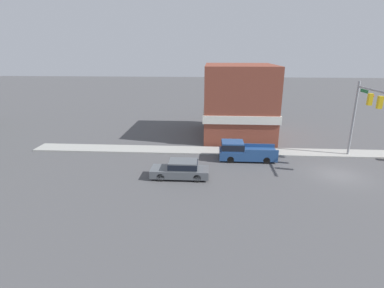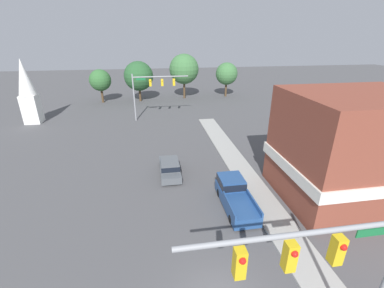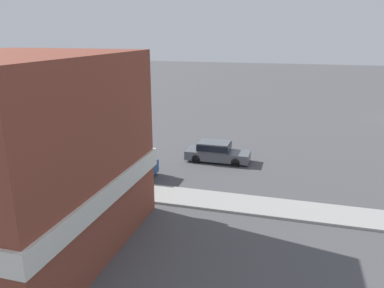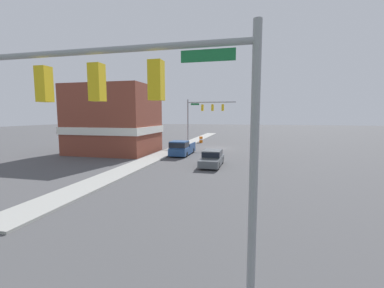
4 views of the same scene
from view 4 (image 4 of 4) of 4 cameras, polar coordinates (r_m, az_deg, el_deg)
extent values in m
plane|color=#4C4C4F|center=(38.69, 5.61, -0.92)|extent=(200.00, 200.00, 0.00)
cube|color=#9E9E99|center=(39.87, -2.53, -0.58)|extent=(2.40, 60.00, 0.14)
cylinder|color=gray|center=(42.38, -0.93, 4.83)|extent=(0.22, 0.22, 7.50)
cylinder|color=gray|center=(41.61, 4.32, 9.25)|extent=(7.77, 0.18, 0.18)
cube|color=gold|center=(41.84, 2.34, 8.07)|extent=(0.36, 0.36, 1.05)
sphere|color=red|center=(42.04, 2.39, 8.49)|extent=(0.22, 0.22, 0.22)
cube|color=gold|center=(41.55, 4.58, 8.06)|extent=(0.36, 0.36, 1.05)
sphere|color=red|center=(41.75, 4.63, 8.49)|extent=(0.22, 0.22, 0.22)
cube|color=gold|center=(41.32, 6.85, 8.05)|extent=(0.36, 0.36, 1.05)
sphere|color=red|center=(41.53, 6.89, 8.47)|extent=(0.22, 0.22, 0.22)
cube|color=#196B38|center=(42.12, 0.66, 8.84)|extent=(1.40, 0.04, 0.30)
cylinder|color=gray|center=(6.69, 13.57, -5.15)|extent=(0.22, 0.22, 7.21)
cylinder|color=gray|center=(7.97, -19.36, 19.01)|extent=(8.36, 0.18, 0.18)
cube|color=gold|center=(7.11, -7.94, 13.80)|extent=(0.36, 0.36, 1.05)
sphere|color=yellow|center=(7.34, -7.38, 16.06)|extent=(0.22, 0.22, 0.22)
cube|color=gold|center=(7.93, -20.37, 12.69)|extent=(0.36, 0.36, 1.05)
sphere|color=yellow|center=(8.14, -19.64, 14.78)|extent=(0.22, 0.22, 0.22)
cube|color=gold|center=(9.04, -30.01, 11.42)|extent=(0.36, 0.36, 1.05)
sphere|color=yellow|center=(9.23, -29.25, 13.31)|extent=(0.22, 0.22, 0.22)
cube|color=#196B38|center=(6.83, 3.53, 19.05)|extent=(1.40, 0.04, 0.30)
cylinder|color=black|center=(23.58, 5.81, -4.86)|extent=(0.22, 0.66, 0.66)
cylinder|color=black|center=(23.85, 1.93, -4.70)|extent=(0.22, 0.66, 0.66)
cylinder|color=black|center=(26.50, 6.70, -3.61)|extent=(0.22, 0.66, 0.66)
cylinder|color=black|center=(26.74, 3.24, -3.49)|extent=(0.22, 0.66, 0.66)
cube|color=#51565B|center=(25.12, 4.45, -3.72)|extent=(1.84, 4.83, 0.66)
cube|color=#51565B|center=(25.29, 4.57, -2.11)|extent=(1.70, 2.32, 0.68)
cube|color=black|center=(25.29, 4.57, -2.11)|extent=(1.71, 2.41, 0.47)
cylinder|color=black|center=(30.25, -1.30, -2.32)|extent=(0.22, 0.66, 0.66)
cylinder|color=black|center=(30.76, -4.56, -2.19)|extent=(0.22, 0.66, 0.66)
cylinder|color=black|center=(33.51, 0.20, -1.46)|extent=(0.22, 0.66, 0.66)
cylinder|color=black|center=(33.97, -2.77, -1.36)|extent=(0.22, 0.66, 0.66)
cube|color=navy|center=(32.07, -2.08, -1.33)|extent=(2.03, 5.48, 0.85)
cube|color=navy|center=(30.53, -2.85, -0.13)|extent=(1.93, 2.08, 0.83)
cube|color=black|center=(30.53, -2.85, -0.13)|extent=(1.95, 2.17, 0.58)
cube|color=navy|center=(32.90, 0.08, -0.07)|extent=(0.12, 3.10, 0.35)
cube|color=navy|center=(33.39, -3.11, 0.02)|extent=(0.12, 3.10, 0.35)
cylinder|color=orange|center=(46.02, 2.01, 0.97)|extent=(0.60, 0.60, 1.12)
cylinder|color=white|center=(46.02, 2.01, 1.04)|extent=(0.62, 0.62, 0.20)
cube|color=brown|center=(35.16, -16.95, 5.19)|extent=(10.24, 8.21, 8.69)
cube|color=silver|center=(35.21, -16.88, 3.09)|extent=(10.54, 8.51, 0.90)
camera|label=1|loc=(33.54, 50.17, 13.30)|focal=28.00mm
camera|label=2|loc=(47.15, 10.71, 15.59)|focal=24.00mm
camera|label=3|loc=(36.31, -45.32, 11.74)|focal=35.00mm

